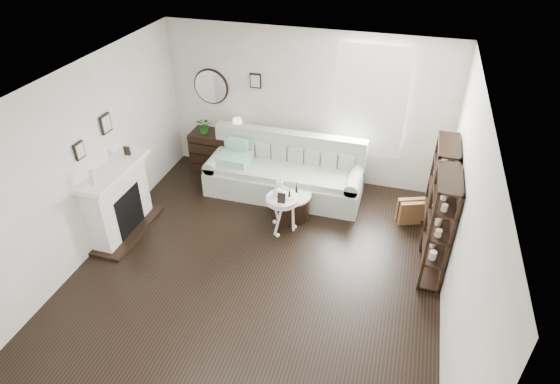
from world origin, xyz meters
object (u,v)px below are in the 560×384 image
(sofa, at_px, (285,175))
(drum_table, at_px, (291,205))
(dresser, at_px, (222,152))
(pedestal_table, at_px, (282,200))

(sofa, xyz_separation_m, drum_table, (0.30, -0.68, -0.12))
(sofa, distance_m, drum_table, 0.76)
(dresser, distance_m, drum_table, 1.96)
(sofa, height_order, drum_table, sofa)
(sofa, relative_size, drum_table, 4.20)
(drum_table, distance_m, pedestal_table, 0.52)
(drum_table, bearing_deg, pedestal_table, -96.11)
(sofa, bearing_deg, dresser, 163.78)
(drum_table, height_order, pedestal_table, pedestal_table)
(sofa, xyz_separation_m, dresser, (-1.33, 0.39, 0.04))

